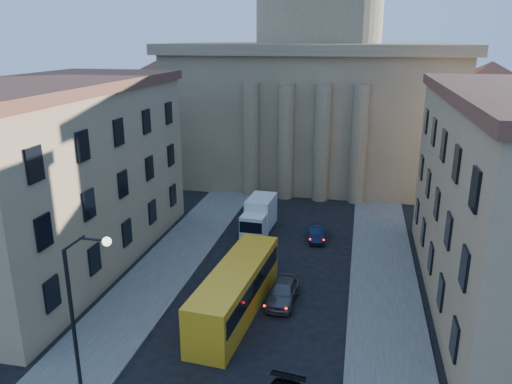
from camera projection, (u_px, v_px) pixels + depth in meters
sidewalk_left at (143, 294)px, 35.78m from camera, size 5.00×60.00×0.15m
sidewalk_right at (386, 321)px, 32.43m from camera, size 5.00×60.00×0.15m
church at (316, 84)px, 65.61m from camera, size 68.02×28.76×36.60m
building_left at (57, 175)px, 39.02m from camera, size 11.60×26.60×14.70m
street_lamp at (80, 301)px, 24.59m from camera, size 2.62×0.44×8.83m
car_right_far at (283, 292)px, 34.70m from camera, size 2.00×4.62×1.55m
car_right_distant at (317, 233)px, 45.49m from camera, size 1.71×4.01×1.28m
city_bus at (236, 289)px, 33.01m from camera, size 3.65×11.91×3.30m
box_truck at (259, 216)px, 47.22m from camera, size 2.55×5.83×3.14m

